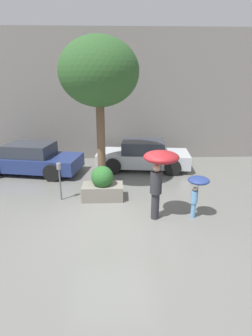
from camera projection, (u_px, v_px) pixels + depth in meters
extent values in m
plane|color=slate|center=(112.00, 222.00, 7.28)|extent=(40.00, 40.00, 0.00)
cube|color=gray|center=(113.00, 97.00, 12.49)|extent=(18.00, 0.30, 6.00)
cube|color=gray|center=(103.00, 192.00, 8.67)|extent=(1.33, 0.73, 0.49)
sphere|color=#286028|center=(102.00, 177.00, 8.50)|extent=(0.73, 0.73, 0.73)
cylinder|color=#2D2D33|center=(155.00, 206.00, 7.38)|extent=(0.23, 0.23, 0.78)
cylinder|color=#2D2D33|center=(156.00, 183.00, 7.15)|extent=(0.33, 0.33, 0.62)
sphere|color=tan|center=(157.00, 168.00, 7.02)|extent=(0.21, 0.21, 0.21)
cylinder|color=#4C4C51|center=(161.00, 169.00, 7.11)|extent=(0.02, 0.02, 0.67)
ellipsoid|color=maroon|center=(161.00, 157.00, 7.00)|extent=(0.96, 0.96, 0.31)
cylinder|color=#669ED1|center=(193.00, 210.00, 7.48)|extent=(0.13, 0.13, 0.46)
cylinder|color=#669ED1|center=(194.00, 197.00, 7.35)|extent=(0.19, 0.19, 0.36)
sphere|color=beige|center=(195.00, 189.00, 7.27)|extent=(0.12, 0.12, 0.12)
cylinder|color=#4C4C51|center=(198.00, 188.00, 7.29)|extent=(0.02, 0.02, 0.47)
ellipsoid|color=navy|center=(199.00, 180.00, 7.22)|extent=(0.60, 0.60, 0.19)
cube|color=#B7BCC1|center=(143.00, 158.00, 11.60)|extent=(4.15, 2.08, 0.57)
cube|color=#2D333D|center=(143.00, 146.00, 11.43)|extent=(1.94, 1.60, 0.51)
cylinder|color=black|center=(113.00, 166.00, 10.93)|extent=(0.70, 0.29, 0.68)
cylinder|color=black|center=(117.00, 155.00, 12.51)|extent=(0.70, 0.29, 0.68)
cylinder|color=black|center=(173.00, 167.00, 10.77)|extent=(0.70, 0.29, 0.68)
cylinder|color=black|center=(169.00, 156.00, 12.35)|extent=(0.70, 0.29, 0.68)
cube|color=navy|center=(31.00, 162.00, 11.07)|extent=(4.37, 2.40, 0.57)
cube|color=#2D333D|center=(30.00, 149.00, 10.90)|extent=(2.09, 1.74, 0.51)
cylinder|color=black|center=(14.00, 158.00, 12.08)|extent=(0.71, 0.34, 0.68)
cylinder|color=black|center=(52.00, 173.00, 10.15)|extent=(0.71, 0.34, 0.68)
cylinder|color=black|center=(68.00, 160.00, 11.71)|extent=(0.71, 0.34, 0.68)
cylinder|color=brown|center=(101.00, 143.00, 9.27)|extent=(0.29, 0.29, 3.28)
ellipsoid|color=#2D5628|center=(99.00, 72.00, 8.52)|extent=(2.64, 2.64, 2.24)
cylinder|color=#595B60|center=(60.00, 185.00, 8.49)|extent=(0.05, 0.05, 1.06)
cylinder|color=gray|center=(59.00, 166.00, 8.29)|extent=(0.14, 0.14, 0.20)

